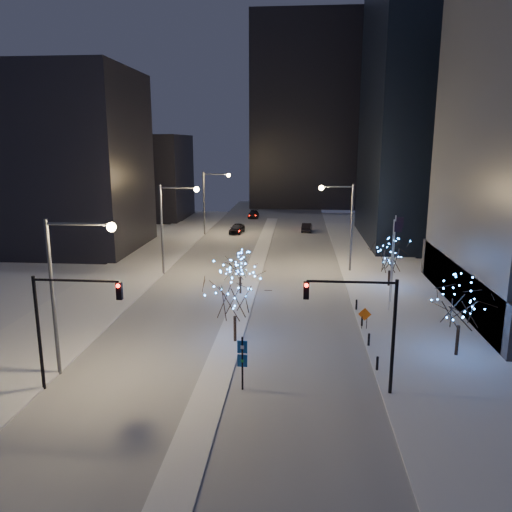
# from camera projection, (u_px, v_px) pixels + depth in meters

# --- Properties ---
(ground) EXTENTS (160.00, 160.00, 0.00)m
(ground) POSITION_uv_depth(u_px,v_px,m) (209.00, 396.00, 29.03)
(ground) COLOR silver
(ground) RESTS_ON ground
(road) EXTENTS (20.00, 130.00, 0.02)m
(road) POSITION_uv_depth(u_px,v_px,m) (258.00, 260.00, 63.05)
(road) COLOR #9EA3AC
(road) RESTS_ON ground
(median) EXTENTS (2.00, 80.00, 0.15)m
(median) POSITION_uv_depth(u_px,v_px,m) (254.00, 269.00, 58.17)
(median) COLOR silver
(median) RESTS_ON ground
(east_sidewalk) EXTENTS (10.00, 90.00, 0.15)m
(east_sidewalk) POSITION_uv_depth(u_px,v_px,m) (403.00, 298.00, 47.21)
(east_sidewalk) COLOR silver
(east_sidewalk) RESTS_ON ground
(west_sidewalk) EXTENTS (8.00, 90.00, 0.15)m
(west_sidewalk) POSITION_uv_depth(u_px,v_px,m) (106.00, 291.00, 49.61)
(west_sidewalk) COLOR silver
(west_sidewalk) RESTS_ON ground
(filler_west_near) EXTENTS (22.00, 18.00, 24.00)m
(filler_west_near) POSITION_uv_depth(u_px,v_px,m) (55.00, 161.00, 67.58)
(filler_west_near) COLOR black
(filler_west_near) RESTS_ON ground
(filler_west_far) EXTENTS (18.00, 16.00, 16.00)m
(filler_west_far) POSITION_uv_depth(u_px,v_px,m) (140.00, 177.00, 97.45)
(filler_west_far) COLOR black
(filler_west_far) RESTS_ON ground
(horizon_block) EXTENTS (24.00, 14.00, 42.00)m
(horizon_block) POSITION_uv_depth(u_px,v_px,m) (304.00, 114.00, 113.34)
(horizon_block) COLOR black
(horizon_block) RESTS_ON ground
(street_lamp_w_near) EXTENTS (4.40, 0.56, 10.00)m
(street_lamp_w_near) POSITION_uv_depth(u_px,v_px,m) (68.00, 276.00, 30.28)
(street_lamp_w_near) COLOR #595E66
(street_lamp_w_near) RESTS_ON ground
(street_lamp_w_mid) EXTENTS (4.40, 0.56, 10.00)m
(street_lamp_w_mid) POSITION_uv_depth(u_px,v_px,m) (171.00, 217.00, 54.58)
(street_lamp_w_mid) COLOR #595E66
(street_lamp_w_mid) RESTS_ON ground
(street_lamp_w_far) EXTENTS (4.40, 0.56, 10.00)m
(street_lamp_w_far) POSITION_uv_depth(u_px,v_px,m) (210.00, 195.00, 78.88)
(street_lamp_w_far) COLOR #595E66
(street_lamp_w_far) RESTS_ON ground
(street_lamp_east) EXTENTS (3.90, 0.56, 10.00)m
(street_lamp_east) POSITION_uv_depth(u_px,v_px,m) (344.00, 216.00, 55.94)
(street_lamp_east) COLOR #595E66
(street_lamp_east) RESTS_ON ground
(traffic_signal_west) EXTENTS (5.26, 0.43, 7.00)m
(traffic_signal_west) POSITION_uv_depth(u_px,v_px,m) (63.00, 314.00, 28.67)
(traffic_signal_west) COLOR black
(traffic_signal_west) RESTS_ON ground
(traffic_signal_east) EXTENTS (5.26, 0.43, 7.00)m
(traffic_signal_east) POSITION_uv_depth(u_px,v_px,m) (367.00, 317.00, 28.21)
(traffic_signal_east) COLOR black
(traffic_signal_east) RESTS_ON ground
(flagpoles) EXTENTS (1.35, 2.60, 8.00)m
(flagpoles) POSITION_uv_depth(u_px,v_px,m) (394.00, 255.00, 43.64)
(flagpoles) COLOR silver
(flagpoles) RESTS_ON east_sidewalk
(bollards) EXTENTS (0.16, 12.16, 0.90)m
(bollards) POSITION_uv_depth(u_px,v_px,m) (365.00, 329.00, 37.78)
(bollards) COLOR black
(bollards) RESTS_ON east_sidewalk
(car_near) EXTENTS (2.50, 4.90, 1.60)m
(car_near) POSITION_uv_depth(u_px,v_px,m) (237.00, 228.00, 81.66)
(car_near) COLOR black
(car_near) RESTS_ON ground
(car_mid) EXTENTS (1.91, 4.48, 1.44)m
(car_mid) POSITION_uv_depth(u_px,v_px,m) (307.00, 227.00, 83.25)
(car_mid) COLOR black
(car_mid) RESTS_ON ground
(car_far) EXTENTS (2.05, 4.90, 1.41)m
(car_far) POSITION_uv_depth(u_px,v_px,m) (253.00, 214.00, 98.59)
(car_far) COLOR black
(car_far) RESTS_ON ground
(holiday_tree_median_near) EXTENTS (5.25, 5.25, 5.68)m
(holiday_tree_median_near) POSITION_uv_depth(u_px,v_px,m) (235.00, 294.00, 35.97)
(holiday_tree_median_near) COLOR black
(holiday_tree_median_near) RESTS_ON median
(holiday_tree_median_far) EXTENTS (3.84, 3.84, 4.25)m
(holiday_tree_median_far) POSITION_uv_depth(u_px,v_px,m) (240.00, 265.00, 47.86)
(holiday_tree_median_far) COLOR black
(holiday_tree_median_far) RESTS_ON median
(holiday_tree_plaza_near) EXTENTS (4.10, 4.10, 5.38)m
(holiday_tree_plaza_near) POSITION_uv_depth(u_px,v_px,m) (461.00, 305.00, 33.54)
(holiday_tree_plaza_near) COLOR black
(holiday_tree_plaza_near) RESTS_ON east_sidewalk
(holiday_tree_plaza_far) EXTENTS (4.50, 4.50, 4.78)m
(holiday_tree_plaza_far) POSITION_uv_depth(u_px,v_px,m) (390.00, 257.00, 50.46)
(holiday_tree_plaza_far) COLOR black
(holiday_tree_plaza_far) RESTS_ON east_sidewalk
(wayfinding_sign) EXTENTS (0.60, 0.11, 3.35)m
(wayfinding_sign) POSITION_uv_depth(u_px,v_px,m) (242.00, 358.00, 29.32)
(wayfinding_sign) COLOR black
(wayfinding_sign) RESTS_ON ground
(construction_sign) EXTENTS (1.04, 0.11, 1.71)m
(construction_sign) POSITION_uv_depth(u_px,v_px,m) (365.00, 316.00, 38.96)
(construction_sign) COLOR black
(construction_sign) RESTS_ON east_sidewalk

